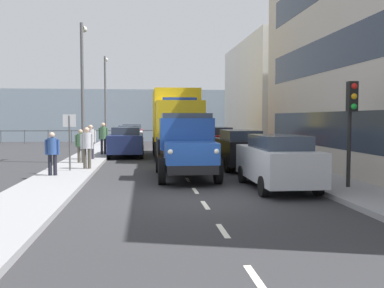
# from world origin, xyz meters

# --- Properties ---
(ground_plane) EXTENTS (80.00, 80.00, 0.00)m
(ground_plane) POSITION_xyz_m (0.00, -8.69, 0.00)
(ground_plane) COLOR #2D2D30
(sidewalk_left) EXTENTS (2.05, 38.76, 0.15)m
(sidewalk_left) POSITION_xyz_m (-4.60, -8.69, 0.07)
(sidewalk_left) COLOR gray
(sidewalk_left) RESTS_ON ground_plane
(sidewalk_right) EXTENTS (2.05, 38.76, 0.15)m
(sidewalk_right) POSITION_xyz_m (4.60, -8.69, 0.07)
(sidewalk_right) COLOR gray
(sidewalk_right) RESTS_ON ground_plane
(road_centreline_markings) EXTENTS (0.12, 35.84, 0.01)m
(road_centreline_markings) POSITION_xyz_m (0.00, -8.77, 0.00)
(road_centreline_markings) COLOR silver
(road_centreline_markings) RESTS_ON ground_plane
(building_far_block) EXTENTS (6.74, 12.71, 7.93)m
(building_far_block) POSITION_xyz_m (-9.00, -20.67, 3.96)
(building_far_block) COLOR silver
(building_far_block) RESTS_ON ground_plane
(sea_horizon) EXTENTS (80.00, 0.80, 5.00)m
(sea_horizon) POSITION_xyz_m (0.00, -31.07, 2.50)
(sea_horizon) COLOR #8C9EAD
(sea_horizon) RESTS_ON ground_plane
(seawall_railing) EXTENTS (28.08, 0.08, 1.20)m
(seawall_railing) POSITION_xyz_m (-0.00, -27.47, 0.92)
(seawall_railing) COLOR #4C5156
(seawall_railing) RESTS_ON ground_plane
(truck_vintage_blue) EXTENTS (2.17, 5.64, 2.43)m
(truck_vintage_blue) POSITION_xyz_m (0.02, -4.08, 1.18)
(truck_vintage_blue) COLOR black
(truck_vintage_blue) RESTS_ON ground_plane
(lorry_cargo_yellow) EXTENTS (2.58, 8.20, 3.87)m
(lorry_cargo_yellow) POSITION_xyz_m (-0.23, -13.23, 2.08)
(lorry_cargo_yellow) COLOR gold
(lorry_cargo_yellow) RESTS_ON ground_plane
(car_silver_kerbside_near) EXTENTS (1.81, 4.35, 1.72)m
(car_silver_kerbside_near) POSITION_xyz_m (-2.63, -1.48, 0.90)
(car_silver_kerbside_near) COLOR #B7BABF
(car_silver_kerbside_near) RESTS_ON ground_plane
(car_black_kerbside_1) EXTENTS (1.80, 4.49, 1.72)m
(car_black_kerbside_1) POSITION_xyz_m (-2.63, -7.10, 0.90)
(car_black_kerbside_1) COLOR black
(car_black_kerbside_1) RESTS_ON ground_plane
(car_red_kerbside_2) EXTENTS (1.77, 4.55, 1.72)m
(car_red_kerbside_2) POSITION_xyz_m (-2.63, -13.33, 0.90)
(car_red_kerbside_2) COLOR #B21E1E
(car_red_kerbside_2) RESTS_ON ground_plane
(car_navy_oppositeside_0) EXTENTS (1.98, 4.41, 1.72)m
(car_navy_oppositeside_0) POSITION_xyz_m (2.63, -13.57, 0.90)
(car_navy_oppositeside_0) COLOR navy
(car_navy_oppositeside_0) RESTS_ON ground_plane
(car_white_oppositeside_1) EXTENTS (1.89, 4.11, 1.72)m
(car_white_oppositeside_1) POSITION_xyz_m (2.63, -19.03, 0.90)
(car_white_oppositeside_1) COLOR white
(car_white_oppositeside_1) RESTS_ON ground_plane
(car_maroon_oppositeside_2) EXTENTS (1.88, 4.52, 1.72)m
(car_maroon_oppositeside_2) POSITION_xyz_m (2.63, -24.53, 0.90)
(car_maroon_oppositeside_2) COLOR maroon
(car_maroon_oppositeside_2) RESTS_ON ground_plane
(pedestrian_near_railing) EXTENTS (0.53, 0.34, 1.58)m
(pedestrian_near_railing) POSITION_xyz_m (4.93, -4.45, 1.08)
(pedestrian_near_railing) COLOR black
(pedestrian_near_railing) RESTS_ON sidewalk_right
(pedestrian_couple_b) EXTENTS (0.53, 0.34, 1.72)m
(pedestrian_couple_b) POSITION_xyz_m (3.95, -6.50, 1.16)
(pedestrian_couple_b) COLOR #4C473D
(pedestrian_couple_b) RESTS_ON sidewalk_right
(pedestrian_with_bag) EXTENTS (0.53, 0.34, 1.57)m
(pedestrian_with_bag) POSITION_xyz_m (4.55, -8.98, 1.07)
(pedestrian_with_bag) COLOR #4C473D
(pedestrian_with_bag) RESTS_ON sidewalk_right
(pedestrian_couple_a) EXTENTS (0.53, 0.34, 1.76)m
(pedestrian_couple_a) POSITION_xyz_m (4.31, -10.76, 1.19)
(pedestrian_couple_a) COLOR #383342
(pedestrian_couple_a) RESTS_ON sidewalk_right
(pedestrian_strolling) EXTENTS (0.53, 0.34, 1.83)m
(pedestrian_strolling) POSITION_xyz_m (3.94, -13.60, 1.24)
(pedestrian_strolling) COLOR black
(pedestrian_strolling) RESTS_ON sidewalk_right
(traffic_light_near) EXTENTS (0.28, 0.41, 3.20)m
(traffic_light_near) POSITION_xyz_m (-4.64, -0.63, 2.47)
(traffic_light_near) COLOR black
(traffic_light_near) RESTS_ON sidewalk_left
(lamp_post_promenade) EXTENTS (0.32, 1.14, 6.80)m
(lamp_post_promenade) POSITION_xyz_m (4.62, -10.44, 4.17)
(lamp_post_promenade) COLOR #59595B
(lamp_post_promenade) RESTS_ON sidewalk_right
(lamp_post_far) EXTENTS (0.32, 1.14, 6.87)m
(lamp_post_far) POSITION_xyz_m (4.59, -22.76, 4.21)
(lamp_post_far) COLOR #59595B
(lamp_post_far) RESTS_ON sidewalk_right
(street_sign) EXTENTS (0.50, 0.07, 2.25)m
(street_sign) POSITION_xyz_m (4.55, -5.93, 1.68)
(street_sign) COLOR #4C4C4C
(street_sign) RESTS_ON sidewalk_right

